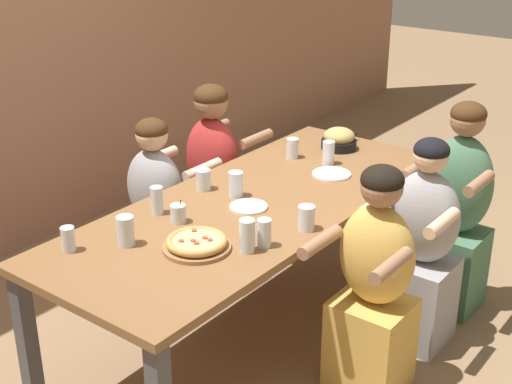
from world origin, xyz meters
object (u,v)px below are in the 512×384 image
Objects in this scene: drinking_glass_c at (68,241)px; drinking_glass_g at (203,181)px; empty_plate_b at (331,174)px; diner_near_center at (374,292)px; drinking_glass_e at (247,236)px; drinking_glass_i at (236,186)px; drinking_glass_f at (328,154)px; diner_near_midright at (421,254)px; diner_far_midright at (213,185)px; drinking_glass_h at (157,202)px; skillet_bowl at (339,139)px; drinking_glass_b at (126,232)px; drinking_glass_a at (306,219)px; drinking_glass_j at (292,149)px; diner_near_right at (456,217)px; cocktail_glass_blue at (178,214)px; drinking_glass_d at (264,233)px; diner_far_center at (157,220)px; empty_plate_a at (249,207)px; pizza_board_main at (197,243)px.

drinking_glass_c is 1.03× the size of drinking_glass_g.
empty_plate_b is 0.83m from diner_near_center.
drinking_glass_c is 0.75× the size of drinking_glass_e.
drinking_glass_i is (0.89, -0.20, 0.01)m from drinking_glass_c.
diner_near_midright is (-0.18, -0.68, -0.34)m from drinking_glass_f.
empty_plate_b is 0.59m from drinking_glass_i.
drinking_glass_e is 1.14× the size of drinking_glass_i.
diner_far_midright reaches higher than drinking_glass_i.
diner_far_midright reaches higher than drinking_glass_h.
drinking_glass_b is at bearing 177.10° from skillet_bowl.
drinking_glass_i is at bearing -3.64° from drinking_glass_b.
drinking_glass_h is (-0.29, 0.66, 0.01)m from drinking_glass_a.
drinking_glass_h is at bearing 175.89° from drinking_glass_j.
skillet_bowl is 1.13m from drinking_glass_a.
diner_near_center is 0.94× the size of diner_near_right.
drinking_glass_c is at bearing 160.45° from cocktail_glass_blue.
drinking_glass_a is at bearing 62.74° from diner_near_midright.
drinking_glass_d is 1.37m from diner_near_right.
drinking_glass_h is 1.66m from diner_near_right.
diner_far_center reaches higher than drinking_glass_h.
cocktail_glass_blue is 0.10× the size of diner_near_center.
diner_far_center reaches higher than empty_plate_a.
drinking_glass_j is at bearing -8.15° from drinking_glass_g.
pizza_board_main is 2.75× the size of drinking_glass_g.
drinking_glass_i is 0.64m from drinking_glass_j.
pizza_board_main is 2.66× the size of drinking_glass_c.
cocktail_glass_blue is 1.01× the size of drinking_glass_g.
cocktail_glass_blue is 1.03m from drinking_glass_j.
diner_far_midright reaches higher than pizza_board_main.
drinking_glass_f is (1.11, 0.29, -0.01)m from drinking_glass_e.
drinking_glass_d is at bearing -86.51° from drinking_glass_h.
pizza_board_main is 1.23m from diner_near_midright.
drinking_glass_h is at bearing 86.36° from cocktail_glass_blue.
skillet_bowl is 2.64× the size of drinking_glass_j.
empty_plate_a is 0.75m from drinking_glass_j.
skillet_bowl is at bearing 23.75° from drinking_glass_a.
drinking_glass_g is at bearing 143.63° from empty_plate_b.
diner_near_right reaches higher than drinking_glass_i.
drinking_glass_i is at bearing 0.23° from diner_near_center.
cocktail_glass_blue is 0.44m from drinking_glass_e.
diner_near_right reaches higher than pizza_board_main.
drinking_glass_c is (-0.79, 0.69, -0.00)m from drinking_glass_a.
diner_near_midright is at bearing -90.00° from diner_near_center.
diner_near_midright is at bearing -27.26° from drinking_glass_a.
drinking_glass_b is 0.69m from drinking_glass_g.
drinking_glass_j is 0.10× the size of diner_near_right.
skillet_bowl is 0.82m from diner_near_right.
diner_near_midright is at bearing -94.19° from empty_plate_b.
diner_near_right reaches higher than diner_near_midright.
skillet_bowl is at bearing -2.90° from drinking_glass_b.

